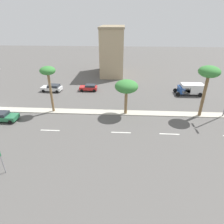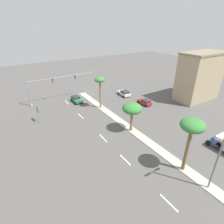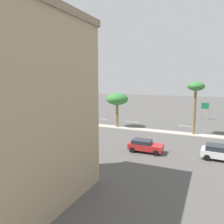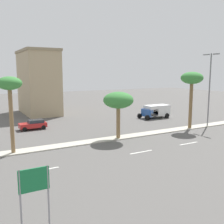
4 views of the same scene
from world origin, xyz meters
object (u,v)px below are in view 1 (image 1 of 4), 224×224
Objects in this scene: commercial_building at (113,51)px; sedan_red_mid at (89,87)px; palm_tree_outboard at (126,87)px; sedan_white_inboard at (52,88)px; palm_tree_right at (48,73)px; sedan_green_outboard at (3,116)px; palm_tree_left at (209,74)px; box_truck at (190,89)px.

commercial_building reaches higher than sedan_red_mid.
sedan_white_inboard is (-10.03, -16.16, -4.04)m from palm_tree_outboard.
palm_tree_outboard is (0.12, 12.57, -1.99)m from palm_tree_right.
palm_tree_right is at bearing 117.85° from sedan_green_outboard.
sedan_green_outboard is (3.51, -19.44, -4.06)m from palm_tree_outboard.
palm_tree_right is 0.94× the size of palm_tree_left.
palm_tree_right is at bearing -90.43° from palm_tree_left.
palm_tree_left is 11.44m from box_truck.
palm_tree_outboard is 12.58m from palm_tree_left.
commercial_building is at bearing -148.07° from palm_tree_left.
palm_tree_outboard is 20.17m from sedan_green_outboard.
palm_tree_left is 2.14× the size of sedan_red_mid.
sedan_green_outboard is at bearing -83.81° from palm_tree_left.
sedan_white_inboard is 13.94m from sedan_green_outboard.
palm_tree_right is at bearing -22.59° from sedan_red_mid.
sedan_white_inboard is at bearing -38.90° from commercial_building.
palm_tree_outboard reaches higher than sedan_white_inboard.
box_truck is at bearing 125.56° from palm_tree_outboard.
palm_tree_outboard is at bearing 58.16° from sedan_white_inboard.
palm_tree_outboard is 17.00m from box_truck.
box_truck is at bearing 47.17° from commercial_building.
palm_tree_outboard reaches higher than sedan_red_mid.
box_truck is at bearing 111.80° from sedan_green_outboard.
box_truck is at bearing 110.11° from palm_tree_right.
palm_tree_left reaches higher than sedan_green_outboard.
palm_tree_right reaches higher than sedan_white_inboard.
sedan_red_mid is 18.29m from sedan_green_outboard.
palm_tree_right is at bearing 19.92° from sedan_white_inboard.
palm_tree_outboard is at bearing -90.31° from palm_tree_left.
palm_tree_right reaches higher than sedan_green_outboard.
palm_tree_left is at bearing -6.89° from box_truck.
sedan_white_inboard is 1.16× the size of sedan_red_mid.
sedan_white_inboard is (15.54, -12.54, -5.55)m from commercial_building.
commercial_building reaches higher than palm_tree_right.
box_truck is (-13.19, 32.97, 0.53)m from sedan_green_outboard.
commercial_building is 1.62× the size of palm_tree_right.
commercial_building is 2.17× the size of palm_tree_outboard.
box_truck reaches higher than sedan_green_outboard.
sedan_white_inboard is 0.78× the size of box_truck.
palm_tree_right is 9.86m from sedan_green_outboard.
sedan_white_inboard is at bearing -160.08° from palm_tree_right.
sedan_green_outboard is 0.74× the size of box_truck.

